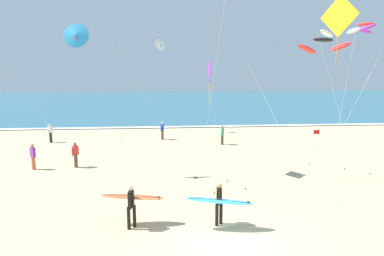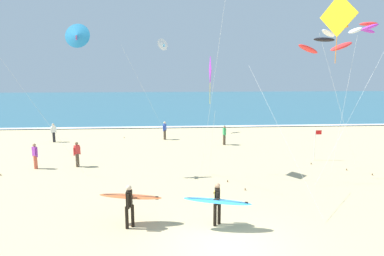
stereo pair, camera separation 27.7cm
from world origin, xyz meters
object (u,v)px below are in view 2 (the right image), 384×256
object	(u,v)px
kite_arc_amber_low	(341,30)
kite_delta_ivory_distant	(163,45)
kite_arc_charcoal_near	(324,45)
bystander_red_top	(77,154)
kite_delta_cobalt_close	(77,36)
surfer_lead	(217,201)
bystander_white_top	(54,133)
bystander_blue_top	(165,130)
bystander_purple_top	(35,156)
kite_arc_scarlet_mid	(368,28)
bystander_green_top	(224,135)
lifeguard_flag	(316,142)
kite_diamond_violet_far	(210,72)
surfer_trailing	(130,200)
kite_diamond_golden_high	(336,22)

from	to	relation	value
kite_arc_amber_low	kite_delta_ivory_distant	size ratio (longest dim) A/B	0.94
kite_arc_charcoal_near	bystander_red_top	bearing A→B (deg)	160.81
kite_delta_cobalt_close	bystander_red_top	world-z (taller)	kite_delta_cobalt_close
surfer_lead	kite_arc_charcoal_near	xyz separation A→B (m)	(5.72, 4.17, 6.10)
kite_arc_amber_low	bystander_white_top	size ratio (longest dim) A/B	5.30
bystander_blue_top	kite_arc_amber_low	bearing A→B (deg)	-47.80
kite_delta_cobalt_close	bystander_red_top	distance (m)	7.26
bystander_blue_top	bystander_purple_top	xyz separation A→B (m)	(-7.81, -8.38, 0.00)
kite_arc_amber_low	bystander_purple_top	distance (m)	19.15
kite_arc_scarlet_mid	bystander_green_top	distance (m)	12.61
kite_arc_amber_low	lifeguard_flag	distance (m)	7.53
bystander_purple_top	bystander_blue_top	bearing A→B (deg)	47.03
kite_diamond_violet_far	kite_delta_ivory_distant	world-z (taller)	kite_delta_ivory_distant
kite_diamond_violet_far	kite_delta_cobalt_close	world-z (taller)	kite_delta_cobalt_close
kite_delta_cobalt_close	bystander_purple_top	size ratio (longest dim) A/B	5.33
bystander_blue_top	bystander_green_top	distance (m)	5.43
surfer_trailing	kite_delta_cobalt_close	bearing A→B (deg)	116.99
kite_diamond_violet_far	bystander_red_top	world-z (taller)	kite_diamond_violet_far
surfer_lead	kite_arc_charcoal_near	distance (m)	9.35
bystander_blue_top	bystander_purple_top	bearing A→B (deg)	-132.97
surfer_lead	kite_diamond_violet_far	size ratio (longest dim) A/B	0.39
kite_arc_scarlet_mid	bystander_white_top	size ratio (longest dim) A/B	5.47
kite_delta_cobalt_close	kite_diamond_violet_far	bearing A→B (deg)	-1.63
bystander_white_top	bystander_red_top	bearing A→B (deg)	-62.79
surfer_trailing	lifeguard_flag	bearing A→B (deg)	38.35
kite_diamond_violet_far	bystander_purple_top	bearing A→B (deg)	170.38
kite_diamond_golden_high	kite_delta_cobalt_close	size ratio (longest dim) A/B	1.02
kite_delta_cobalt_close	kite_diamond_golden_high	bearing A→B (deg)	-31.88
kite_arc_amber_low	bystander_green_top	size ratio (longest dim) A/B	5.30
bystander_purple_top	kite_delta_ivory_distant	bearing A→B (deg)	57.59
kite_arc_charcoal_near	bystander_white_top	size ratio (longest dim) A/B	4.73
bystander_green_top	bystander_white_top	xyz separation A→B (m)	(-14.16, 2.04, 0.00)
bystander_green_top	lifeguard_flag	world-z (taller)	lifeguard_flag
bystander_red_top	bystander_blue_top	world-z (taller)	same
kite_diamond_golden_high	kite_delta_ivory_distant	xyz separation A→B (m)	(-6.53, 20.49, 0.69)
kite_arc_scarlet_mid	bystander_blue_top	size ratio (longest dim) A/B	5.47
kite_arc_charcoal_near	kite_arc_amber_low	bearing A→B (deg)	47.15
bystander_purple_top	bystander_green_top	bearing A→B (deg)	25.07
surfer_lead	kite_delta_ivory_distant	xyz separation A→B (m)	(-2.30, 20.65, 7.33)
lifeguard_flag	bystander_red_top	bearing A→B (deg)	-178.13
kite_arc_charcoal_near	kite_diamond_golden_high	xyz separation A→B (m)	(-1.49, -4.00, 0.53)
surfer_lead	bystander_red_top	xyz separation A→B (m)	(-7.55, 8.78, -0.24)
kite_delta_cobalt_close	lifeguard_flag	bearing A→B (deg)	9.09
kite_arc_scarlet_mid	kite_diamond_golden_high	size ratio (longest dim) A/B	1.01
kite_diamond_violet_far	bystander_blue_top	xyz separation A→B (m)	(-2.70, 10.16, -5.03)
kite_diamond_violet_far	bystander_white_top	world-z (taller)	kite_diamond_violet_far
surfer_trailing	kite_arc_scarlet_mid	size ratio (longest dim) A/B	0.28
kite_arc_scarlet_mid	kite_arc_amber_low	distance (m)	2.34
bystander_white_top	bystander_purple_top	world-z (taller)	same
bystander_blue_top	kite_diamond_golden_high	bearing A→B (deg)	-69.03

